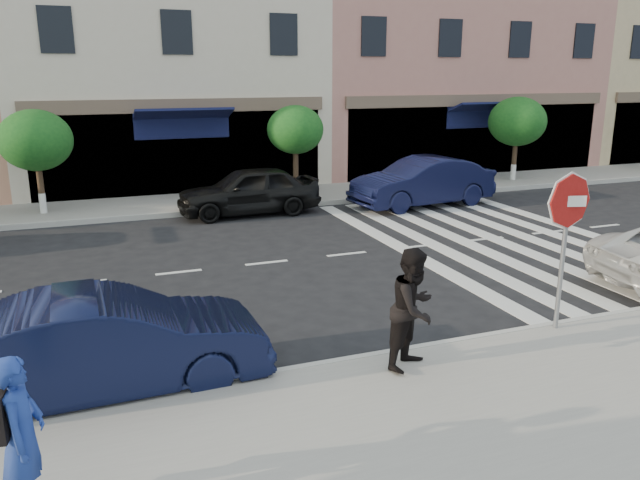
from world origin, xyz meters
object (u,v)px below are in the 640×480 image
Objects in this scene: photographer at (23,437)px; car_far_right at (422,182)px; walker at (414,308)px; car_near_mid at (108,344)px; stop_sign at (568,217)px; car_far_mid at (248,191)px.

photographer is 0.34× the size of car_far_right.
walker is 0.41× the size of car_near_mid.
stop_sign reaches higher than car_far_right.
stop_sign reaches higher than walker.
walker is at bearing -105.49° from car_near_mid.
car_far_right is (5.60, -0.80, 0.05)m from car_far_mid.
car_far_right reaches higher than car_near_mid.
car_far_mid is (5.37, 12.59, -0.23)m from photographer.
stop_sign is at bearing -25.84° from walker.
car_near_mid is (-6.99, 0.68, -1.33)m from stop_sign.
car_far_mid is at bearing -13.72° from photographer.
photographer is at bearing -24.31° from car_far_mid.
photographer reaches higher than car_far_mid.
walker is 4.22m from car_near_mid.
car_far_right reaches higher than car_far_mid.
car_far_mid reaches higher than car_near_mid.
stop_sign is 11.13m from car_far_mid.
car_near_mid is at bearing -53.89° from car_far_right.
walker reaches higher than photographer.
stop_sign is 7.14m from car_near_mid.
walker is at bearing -36.79° from car_far_right.
stop_sign is 10.54m from car_far_right.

